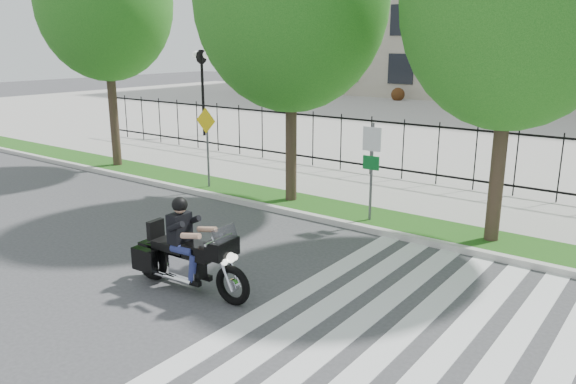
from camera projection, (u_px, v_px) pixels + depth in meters
The scene contains 13 objects.
ground at pixel (208, 269), 11.68m from camera, with size 120.00×120.00×0.00m, color #3C3C3F.
curb at pixel (317, 218), 14.84m from camera, with size 60.00×0.20×0.15m, color #BCBAB1.
grass_verge at pixel (334, 210), 15.50m from camera, with size 60.00×1.50×0.15m, color #1D4812.
sidewalk at pixel (377, 192), 17.44m from camera, with size 60.00×3.50×0.15m, color #B0ACA4.
plaza at pixel (526, 127), 31.06m from camera, with size 80.00×34.00×0.10m, color #B0ACA4.
crosswalk_stripes at pixel (426, 339), 8.90m from camera, with size 5.70×8.00×0.01m, color silver, non-canonical shape.
iron_fence at pixel (403, 149), 18.52m from camera, with size 30.00×0.06×2.00m, color black, non-canonical shape.
lamp_post_left at pixel (202, 72), 27.08m from camera, with size 1.06×0.70×4.25m.
street_tree_0 at pixel (105, 3), 19.49m from camera, with size 4.69×4.69×8.45m.
street_tree_2 at pixel (514, 0), 11.66m from camera, with size 4.75×4.75×8.00m.
sign_pole_regulatory at pixel (371, 159), 14.04m from camera, with size 0.50×0.09×2.50m.
sign_pole_warning at pixel (207, 137), 17.34m from camera, with size 0.78×0.09×2.49m.
motorcycle_rider at pixel (188, 254), 10.49m from camera, with size 2.84×0.85×2.19m.
Camera 1 is at (7.83, -7.73, 4.57)m, focal length 35.00 mm.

